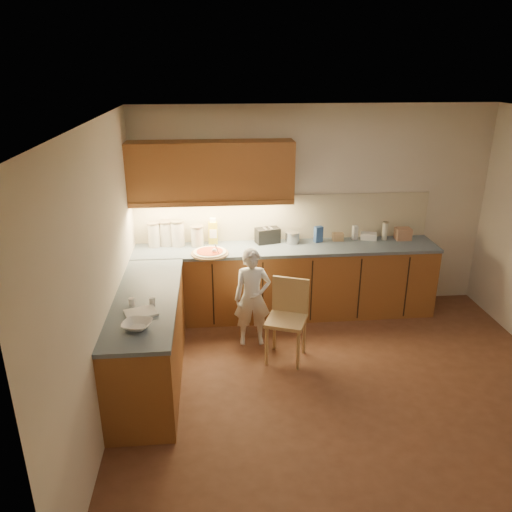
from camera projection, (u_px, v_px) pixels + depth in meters
name	position (u px, v px, depth m)	size (l,w,h in m)	color
room	(360.00, 230.00, 4.36)	(4.54, 4.50, 2.62)	#57301D
l_counter	(245.00, 298.00, 5.87)	(3.77, 2.62, 0.92)	#94582B
backsplash	(284.00, 217.00, 6.34)	(3.75, 0.02, 0.58)	beige
upper_cabinets	(211.00, 171.00, 5.88)	(1.95, 0.36, 0.73)	#94582B
pizza_on_board	(210.00, 253.00, 5.92)	(0.45, 0.45, 0.18)	#A07E50
child	(252.00, 298.00, 5.62)	(0.42, 0.27, 1.15)	white
wooden_chair	(288.00, 314.00, 5.37)	(0.52, 0.52, 0.89)	tan
mixing_bowl	(137.00, 325.00, 4.25)	(0.25, 0.25, 0.06)	white
canister_a	(154.00, 234.00, 6.12)	(0.16, 0.16, 0.31)	silver
canister_b	(166.00, 233.00, 6.17)	(0.18, 0.18, 0.31)	silver
canister_c	(178.00, 233.00, 6.15)	(0.17, 0.17, 0.33)	silver
canister_d	(197.00, 236.00, 6.15)	(0.16, 0.16, 0.26)	beige
oil_jug	(213.00, 232.00, 6.22)	(0.12, 0.09, 0.33)	gold
toaster	(268.00, 235.00, 6.28)	(0.33, 0.24, 0.19)	black
steel_pot	(292.00, 237.00, 6.28)	(0.19, 0.19, 0.15)	#AEAEB3
blue_box	(318.00, 234.00, 6.30)	(0.10, 0.07, 0.20)	#2E4D8B
card_box_a	(338.00, 237.00, 6.37)	(0.13, 0.10, 0.10)	#A37F58
white_bottle	(355.00, 233.00, 6.40)	(0.06, 0.06, 0.18)	silver
flat_pack	(369.00, 236.00, 6.42)	(0.20, 0.14, 0.08)	silver
tall_jar	(385.00, 231.00, 6.37)	(0.08, 0.08, 0.24)	beige
card_box_b	(403.00, 234.00, 6.40)	(0.19, 0.15, 0.15)	tan
dough_cloth	(141.00, 313.00, 4.51)	(0.28, 0.22, 0.02)	white
spice_jar_a	(132.00, 302.00, 4.65)	(0.06, 0.06, 0.08)	white
spice_jar_b	(152.00, 301.00, 4.66)	(0.06, 0.06, 0.07)	white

